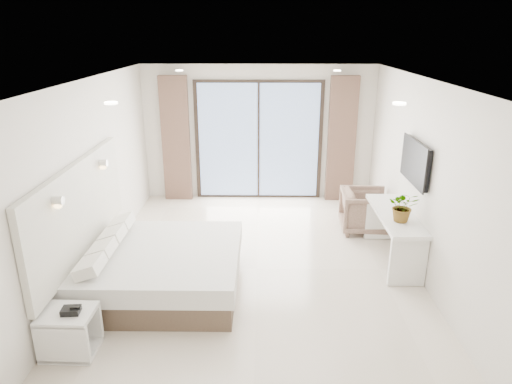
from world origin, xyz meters
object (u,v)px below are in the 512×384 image
nightstand (70,332)px  console_desk (394,226)px  bed (160,269)px  armchair (365,209)px

nightstand → console_desk: size_ratio=0.34×
nightstand → console_desk: console_desk is taller
bed → armchair: 3.70m
console_desk → armchair: (-0.19, 1.10, -0.17)m
bed → console_desk: console_desk is taller
console_desk → armchair: size_ratio=2.08×
bed → console_desk: (3.32, 0.87, 0.26)m
bed → nightstand: bed is taller
nightstand → console_desk: (4.02, 2.17, 0.31)m
bed → nightstand: size_ratio=3.66×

